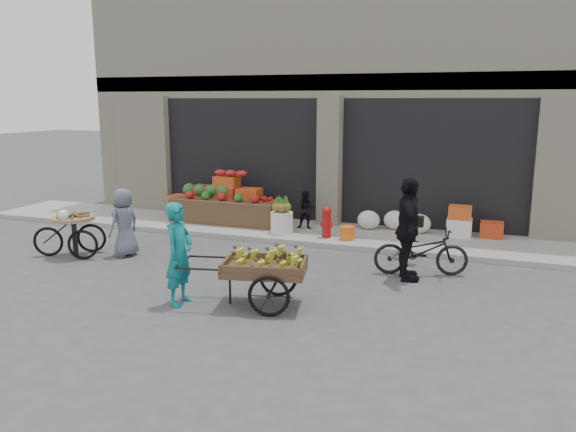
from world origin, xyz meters
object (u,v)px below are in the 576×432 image
(bicycle, at_px, (421,251))
(cyclist, at_px, (408,229))
(pineapple_bin, at_px, (282,222))
(orange_bucket, at_px, (347,233))
(seated_person, at_px, (306,210))
(vendor_grey, at_px, (124,222))
(vendor_woman, at_px, (179,254))
(tricycle_cart, at_px, (74,229))
(fire_hydrant, at_px, (326,221))
(banana_cart, at_px, (262,265))

(bicycle, bearing_deg, cyclist, 138.46)
(pineapple_bin, bearing_deg, orange_bucket, -3.58)
(seated_person, xyz_separation_m, vendor_grey, (-2.91, -3.15, 0.12))
(bicycle, bearing_deg, vendor_woman, 114.99)
(vendor_woman, height_order, cyclist, cyclist)
(tricycle_cart, height_order, cyclist, cyclist)
(pineapple_bin, bearing_deg, seated_person, 56.31)
(fire_hydrant, relative_size, banana_cart, 0.31)
(fire_hydrant, height_order, bicycle, bicycle)
(bicycle, bearing_deg, orange_bucket, 32.49)
(pineapple_bin, distance_m, orange_bucket, 1.61)
(seated_person, distance_m, vendor_woman, 5.22)
(tricycle_cart, distance_m, cyclist, 6.74)
(seated_person, bearing_deg, vendor_grey, -142.66)
(vendor_woman, xyz_separation_m, tricycle_cart, (-3.49, 1.68, -0.25))
(fire_hydrant, distance_m, vendor_woman, 4.69)
(pineapple_bin, distance_m, seated_person, 0.75)
(vendor_woman, bearing_deg, orange_bucket, -19.50)
(vendor_woman, bearing_deg, seated_person, -4.33)
(fire_hydrant, relative_size, orange_bucket, 2.22)
(vendor_woman, xyz_separation_m, bicycle, (3.40, 2.85, -0.37))
(seated_person, distance_m, banana_cart, 4.91)
(banana_cart, height_order, cyclist, cyclist)
(seated_person, distance_m, cyclist, 3.95)
(seated_person, distance_m, vendor_grey, 4.29)
(banana_cart, relative_size, vendor_grey, 1.62)
(orange_bucket, relative_size, tricycle_cart, 0.22)
(seated_person, bearing_deg, orange_bucket, -40.26)
(pineapple_bin, distance_m, tricycle_cart, 4.55)
(vendor_grey, height_order, bicycle, vendor_grey)
(seated_person, height_order, banana_cart, seated_person)
(orange_bucket, height_order, banana_cart, banana_cart)
(vendor_woman, relative_size, vendor_grey, 1.16)
(fire_hydrant, bearing_deg, cyclist, -45.01)
(pineapple_bin, relative_size, vendor_woman, 0.32)
(vendor_grey, height_order, cyclist, cyclist)
(seated_person, height_order, tricycle_cart, seated_person)
(tricycle_cart, bearing_deg, pineapple_bin, 18.48)
(seated_person, bearing_deg, tricycle_cart, -147.74)
(orange_bucket, height_order, cyclist, cyclist)
(orange_bucket, height_order, vendor_woman, vendor_woman)
(vendor_grey, bearing_deg, cyclist, 106.86)
(pineapple_bin, relative_size, banana_cart, 0.23)
(fire_hydrant, bearing_deg, tricycle_cart, -147.87)
(bicycle, bearing_deg, fire_hydrant, 38.51)
(tricycle_cart, bearing_deg, orange_bucket, 7.52)
(pineapple_bin, bearing_deg, banana_cart, -73.43)
(tricycle_cart, relative_size, cyclist, 0.78)
(pineapple_bin, relative_size, cyclist, 0.28)
(pineapple_bin, bearing_deg, bicycle, -27.29)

